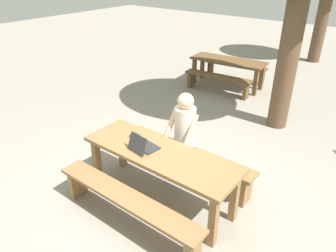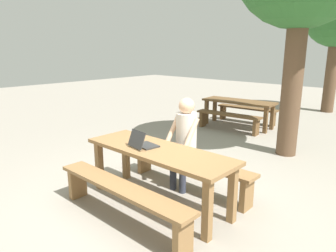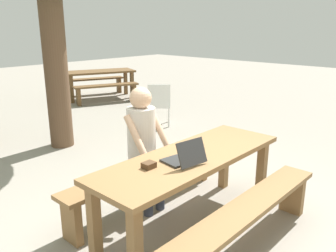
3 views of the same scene
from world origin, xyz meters
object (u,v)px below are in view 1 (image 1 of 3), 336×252
at_px(laptop, 143,146).
at_px(picnic_table_rear, 228,64).
at_px(person_seated, 183,130).
at_px(picnic_table_front, 160,159).
at_px(small_pouch, 135,136).

bearing_deg(laptop, picnic_table_rear, -67.09).
xyz_separation_m(laptop, picnic_table_rear, (-1.20, 4.57, -0.24)).
relative_size(laptop, person_seated, 0.26).
bearing_deg(picnic_table_rear, picnic_table_front, -77.08).
xyz_separation_m(person_seated, picnic_table_rear, (-1.35, 3.88, -0.21)).
height_order(laptop, picnic_table_rear, laptop).
height_order(small_pouch, person_seated, person_seated).
relative_size(picnic_table_front, picnic_table_rear, 1.11).
bearing_deg(small_pouch, picnic_table_rear, 101.62).
xyz_separation_m(picnic_table_front, person_seated, (-0.05, 0.60, 0.15)).
distance_m(picnic_table_front, picnic_table_rear, 4.70).
bearing_deg(picnic_table_front, picnic_table_rear, 107.39).
bearing_deg(picnic_table_rear, small_pouch, -82.85).
height_order(picnic_table_front, small_pouch, small_pouch).
xyz_separation_m(picnic_table_front, laptop, (-0.20, -0.09, 0.17)).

